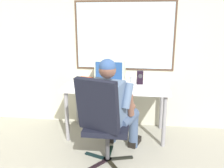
# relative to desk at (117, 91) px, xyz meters

# --- Properties ---
(wall_rear) EXTENTS (5.45, 0.08, 2.72)m
(wall_rear) POSITION_rel_desk_xyz_m (0.16, 0.39, 0.72)
(wall_rear) COLOR beige
(wall_rear) RESTS_ON ground
(desk) EXTENTS (1.43, 0.67, 0.73)m
(desk) POSITION_rel_desk_xyz_m (0.00, 0.00, 0.00)
(desk) COLOR gray
(desk) RESTS_ON ground
(office_chair) EXTENTS (0.62, 0.66, 1.05)m
(office_chair) POSITION_rel_desk_xyz_m (-0.07, -0.80, -0.06)
(office_chair) COLOR black
(office_chair) RESTS_ON ground
(person_seated) EXTENTS (0.66, 0.82, 1.21)m
(person_seated) POSITION_rel_desk_xyz_m (0.01, -0.55, -0.01)
(person_seated) COLOR #405271
(person_seated) RESTS_ON ground
(crt_monitor) EXTENTS (0.41, 0.25, 0.36)m
(crt_monitor) POSITION_rel_desk_xyz_m (-0.09, 0.02, 0.30)
(crt_monitor) COLOR beige
(crt_monitor) RESTS_ON desk
(wine_glass) EXTENTS (0.08, 0.08, 0.16)m
(wine_glass) POSITION_rel_desk_xyz_m (0.23, -0.11, 0.20)
(wine_glass) COLOR silver
(wine_glass) RESTS_ON desk
(desk_speaker) EXTENTS (0.09, 0.08, 0.19)m
(desk_speaker) POSITION_rel_desk_xyz_m (0.32, 0.12, 0.18)
(desk_speaker) COLOR black
(desk_speaker) RESTS_ON desk
(book_stack) EXTENTS (0.22, 0.16, 0.08)m
(book_stack) POSITION_rel_desk_xyz_m (-0.47, 0.07, 0.13)
(book_stack) COLOR #277B34
(book_stack) RESTS_ON desk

